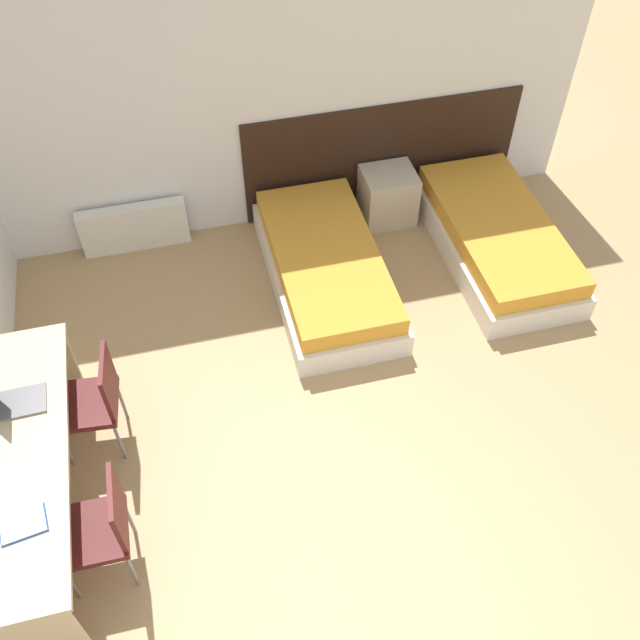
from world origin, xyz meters
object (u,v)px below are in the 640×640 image
object	(u,v)px
chair_near_laptop	(94,398)
laptop	(9,399)
chair_near_notebook	(101,526)
bed_near_door	(497,238)
nightstand	(388,196)
bed_near_window	(326,268)

from	to	relation	value
chair_near_laptop	laptop	world-z (taller)	laptop
chair_near_notebook	bed_near_door	bearing A→B (deg)	31.61
bed_near_door	nightstand	size ratio (longest dim) A/B	3.74
nightstand	laptop	xyz separation A→B (m)	(-3.22, -1.99, 0.54)
nightstand	chair_near_laptop	bearing A→B (deg)	-145.31
bed_near_door	chair_near_notebook	distance (m)	4.15
chair_near_notebook	laptop	bearing A→B (deg)	118.96
chair_near_laptop	laptop	distance (m)	0.55
bed_near_window	nightstand	world-z (taller)	nightstand
bed_near_window	nightstand	size ratio (longest dim) A/B	3.74
bed_near_window	chair_near_notebook	size ratio (longest dim) A/B	2.16
chair_near_laptop	laptop	size ratio (longest dim) A/B	2.50
bed_near_door	chair_near_notebook	xyz separation A→B (m)	(-3.55, -2.12, 0.32)
bed_near_window	bed_near_door	xyz separation A→B (m)	(1.60, 0.00, 0.00)
chair_near_laptop	chair_near_notebook	xyz separation A→B (m)	(0.00, -0.96, 0.00)
chair_near_laptop	chair_near_notebook	distance (m)	0.96
nightstand	laptop	distance (m)	3.83
bed_near_window	chair_near_notebook	bearing A→B (deg)	-132.66
nightstand	chair_near_notebook	size ratio (longest dim) A/B	0.58
bed_near_window	laptop	size ratio (longest dim) A/B	5.42
chair_near_notebook	nightstand	bearing A→B (deg)	46.96
bed_near_door	laptop	distance (m)	4.25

